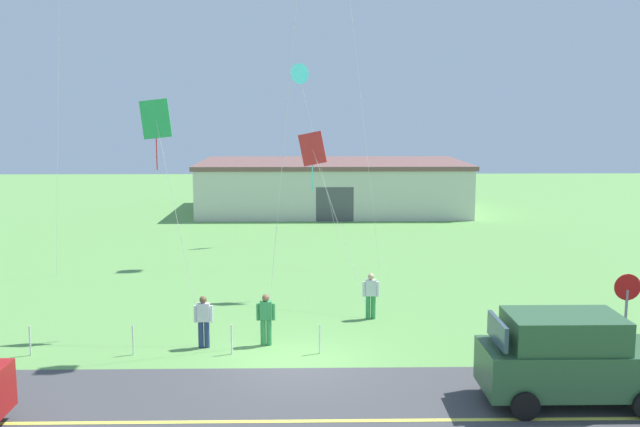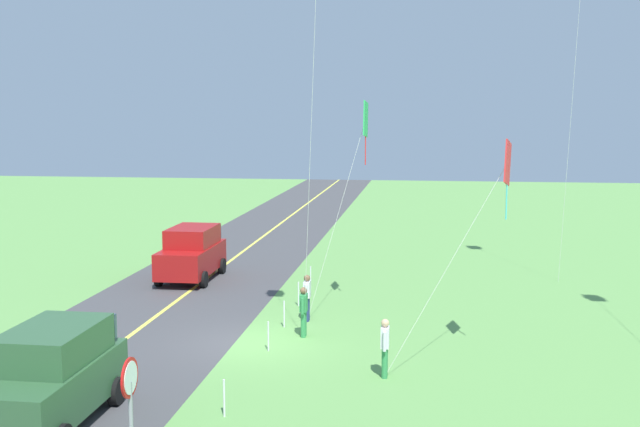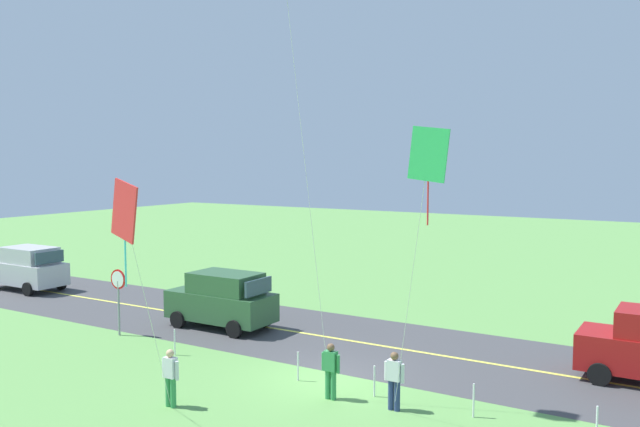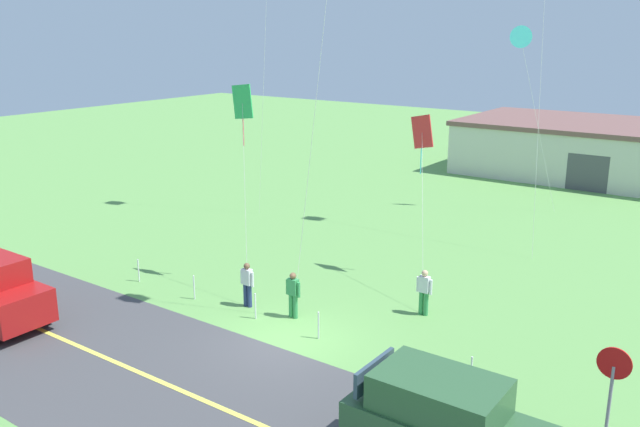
# 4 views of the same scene
# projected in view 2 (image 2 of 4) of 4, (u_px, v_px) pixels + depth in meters

# --- Properties ---
(ground_plane) EXTENTS (120.00, 120.00, 0.10)m
(ground_plane) POSITION_uv_depth(u_px,v_px,m) (251.00, 344.00, 23.69)
(ground_plane) COLOR #60994C
(asphalt_road) EXTENTS (120.00, 7.00, 0.00)m
(asphalt_road) POSITION_uv_depth(u_px,v_px,m) (127.00, 338.00, 24.22)
(asphalt_road) COLOR #424244
(asphalt_road) RESTS_ON ground
(road_centre_stripe) EXTENTS (120.00, 0.16, 0.00)m
(road_centre_stripe) POSITION_uv_depth(u_px,v_px,m) (127.00, 338.00, 24.22)
(road_centre_stripe) COLOR #E5E04C
(road_centre_stripe) RESTS_ON asphalt_road
(car_suv_foreground) EXTENTS (4.40, 2.12, 2.24)m
(car_suv_foreground) POSITION_uv_depth(u_px,v_px,m) (51.00, 376.00, 17.30)
(car_suv_foreground) COLOR #2D5633
(car_suv_foreground) RESTS_ON ground
(car_parked_west_near) EXTENTS (4.40, 2.12, 2.24)m
(car_parked_west_near) POSITION_uv_depth(u_px,v_px,m) (192.00, 253.00, 32.71)
(car_parked_west_near) COLOR maroon
(car_parked_west_near) RESTS_ON ground
(stop_sign) EXTENTS (0.76, 0.08, 2.56)m
(stop_sign) POSITION_uv_depth(u_px,v_px,m) (130.00, 397.00, 14.20)
(stop_sign) COLOR gray
(stop_sign) RESTS_ON ground
(person_adult_near) EXTENTS (0.58, 0.22, 1.60)m
(person_adult_near) POSITION_uv_depth(u_px,v_px,m) (307.00, 296.00, 26.11)
(person_adult_near) COLOR navy
(person_adult_near) RESTS_ON ground
(person_adult_companion) EXTENTS (0.58, 0.22, 1.60)m
(person_adult_companion) POSITION_uv_depth(u_px,v_px,m) (304.00, 310.00, 24.25)
(person_adult_companion) COLOR #338C4C
(person_adult_companion) RESTS_ON ground
(person_child_watcher) EXTENTS (0.58, 0.22, 1.60)m
(person_child_watcher) POSITION_uv_depth(u_px,v_px,m) (385.00, 346.00, 20.49)
(person_child_watcher) COLOR #338C4C
(person_child_watcher) RESTS_ON ground
(kite_red_low) EXTENTS (2.14, 1.89, 7.50)m
(kite_red_low) POSITION_uv_depth(u_px,v_px,m) (365.00, 123.00, 26.69)
(kite_red_low) COLOR silver
(kite_red_low) RESTS_ON ground
(kite_yellow_high) EXTENTS (2.53, 3.42, 6.35)m
(kite_yellow_high) POSITION_uv_depth(u_px,v_px,m) (506.00, 166.00, 21.37)
(kite_yellow_high) COLOR silver
(kite_yellow_high) RESTS_ON ground
(fence_post_0) EXTENTS (0.05, 0.05, 0.90)m
(fence_post_0) POSITION_uv_depth(u_px,v_px,m) (311.00, 277.00, 31.15)
(fence_post_0) COLOR silver
(fence_post_0) RESTS_ON ground
(fence_post_1) EXTENTS (0.05, 0.05, 0.90)m
(fence_post_1) POSITION_uv_depth(u_px,v_px,m) (298.00, 294.00, 28.20)
(fence_post_1) COLOR silver
(fence_post_1) RESTS_ON ground
(fence_post_2) EXTENTS (0.05, 0.05, 0.90)m
(fence_post_2) POSITION_uv_depth(u_px,v_px,m) (284.00, 314.00, 25.36)
(fence_post_2) COLOR silver
(fence_post_2) RESTS_ON ground
(fence_post_3) EXTENTS (0.05, 0.05, 0.90)m
(fence_post_3) POSITION_uv_depth(u_px,v_px,m) (268.00, 336.00, 22.82)
(fence_post_3) COLOR silver
(fence_post_3) RESTS_ON ground
(fence_post_4) EXTENTS (0.05, 0.05, 0.90)m
(fence_post_4) POSITION_uv_depth(u_px,v_px,m) (224.00, 398.00, 17.84)
(fence_post_4) COLOR silver
(fence_post_4) RESTS_ON ground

